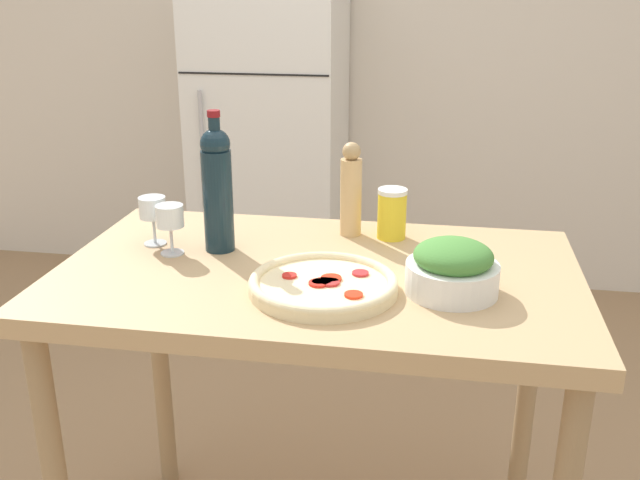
{
  "coord_description": "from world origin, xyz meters",
  "views": [
    {
      "loc": [
        0.28,
        -1.58,
        1.61
      ],
      "look_at": [
        0.0,
        0.04,
        1.01
      ],
      "focal_mm": 40.0,
      "sensor_mm": 36.0,
      "label": 1
    }
  ],
  "objects": [
    {
      "name": "wall_back",
      "position": [
        0.0,
        2.27,
        1.3
      ],
      "size": [
        6.4,
        0.08,
        2.6
      ],
      "color": "silver",
      "rests_on": "ground_plane"
    },
    {
      "name": "refrigerator",
      "position": [
        -0.58,
        1.91,
        0.84
      ],
      "size": [
        0.72,
        0.65,
        1.69
      ],
      "color": "white",
      "rests_on": "ground_plane"
    },
    {
      "name": "prep_counter",
      "position": [
        0.0,
        0.0,
        0.84
      ],
      "size": [
        1.27,
        0.76,
        0.95
      ],
      "color": "tan",
      "rests_on": "ground_plane"
    },
    {
      "name": "wine_bottle",
      "position": [
        -0.27,
        0.09,
        1.12
      ],
      "size": [
        0.08,
        0.08,
        0.36
      ],
      "color": "#142833",
      "rests_on": "prep_counter"
    },
    {
      "name": "wine_glass_near",
      "position": [
        -0.38,
        0.03,
        1.05
      ],
      "size": [
        0.07,
        0.07,
        0.13
      ],
      "color": "silver",
      "rests_on": "prep_counter"
    },
    {
      "name": "wine_glass_far",
      "position": [
        -0.45,
        0.09,
        1.05
      ],
      "size": [
        0.07,
        0.07,
        0.13
      ],
      "color": "silver",
      "rests_on": "prep_counter"
    },
    {
      "name": "pepper_mill",
      "position": [
        0.05,
        0.26,
        1.08
      ],
      "size": [
        0.06,
        0.06,
        0.26
      ],
      "color": "tan",
      "rests_on": "prep_counter"
    },
    {
      "name": "salad_bowl",
      "position": [
        0.32,
        -0.09,
        1.01
      ],
      "size": [
        0.21,
        0.21,
        0.12
      ],
      "color": "white",
      "rests_on": "prep_counter"
    },
    {
      "name": "homemade_pizza",
      "position": [
        0.04,
        -0.13,
        0.97
      ],
      "size": [
        0.34,
        0.34,
        0.04
      ],
      "color": "beige",
      "rests_on": "prep_counter"
    },
    {
      "name": "salt_canister",
      "position": [
        0.16,
        0.25,
        1.02
      ],
      "size": [
        0.08,
        0.08,
        0.14
      ],
      "color": "yellow",
      "rests_on": "prep_counter"
    }
  ]
}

